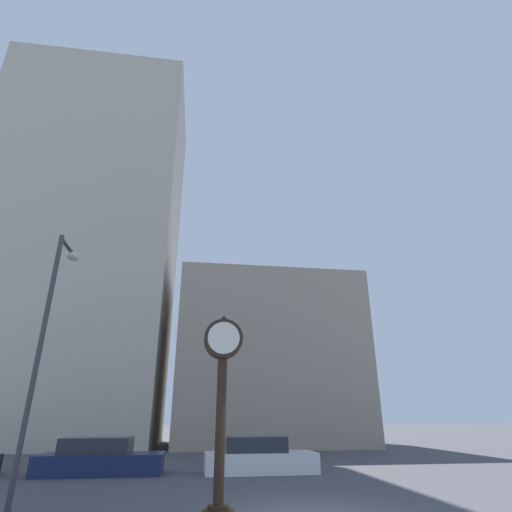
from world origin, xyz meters
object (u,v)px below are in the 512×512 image
street_clock (222,379)px  street_lamp_left (50,320)px  car_white (259,457)px  car_navy (100,459)px

street_clock → street_lamp_left: street_lamp_left is taller
car_white → street_clock: bearing=-106.5°
street_clock → car_navy: (-4.21, 7.47, -2.43)m
car_navy → street_lamp_left: 7.43m
car_white → car_navy: bearing=176.1°
street_clock → car_white: bearing=74.2°
car_white → street_lamp_left: size_ratio=0.63×
car_navy → street_lamp_left: (-0.66, -6.15, 4.11)m
street_clock → car_navy: 8.91m
street_clock → car_navy: size_ratio=0.98×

